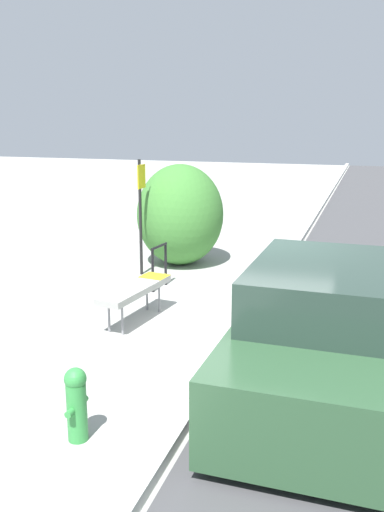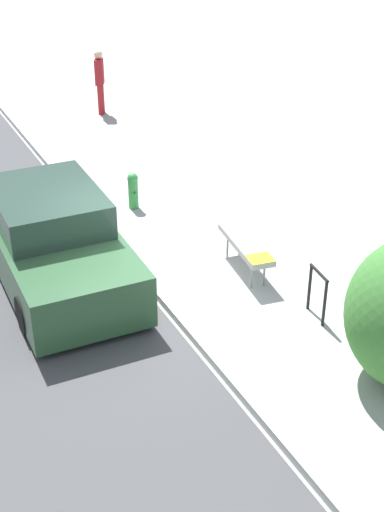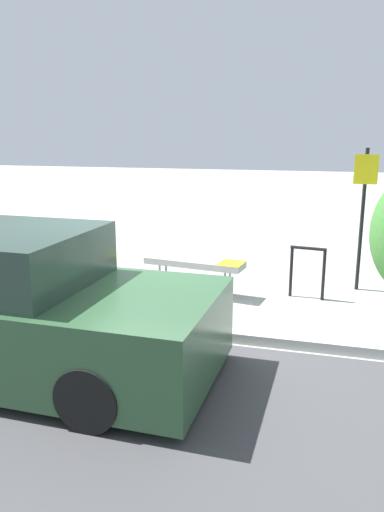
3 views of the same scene
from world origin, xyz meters
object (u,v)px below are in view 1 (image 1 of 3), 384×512
sign_post (141,206)px  bike_rack (159,262)px  parked_car_near (328,332)px  bench (135,290)px  fire_hydrant (77,402)px

sign_post → bike_rack: bearing=-139.2°
sign_post → parked_car_near: bearing=-134.2°
sign_post → parked_car_near: 5.56m
bench → fire_hydrant: size_ratio=2.15×
bench → fire_hydrant: (-3.26, -0.78, -0.10)m
bike_rack → parked_car_near: 4.49m
fire_hydrant → bike_rack: bearing=11.8°
bench → parked_car_near: size_ratio=0.36×
bench → sign_post: bearing=28.3°
bench → fire_hydrant: fire_hydrant is taller
bike_rack → parked_car_near: size_ratio=0.18×
parked_car_near → sign_post: bearing=46.8°
fire_hydrant → parked_car_near: bearing=-49.2°
bench → sign_post: 2.83m
bike_rack → sign_post: size_ratio=0.36×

